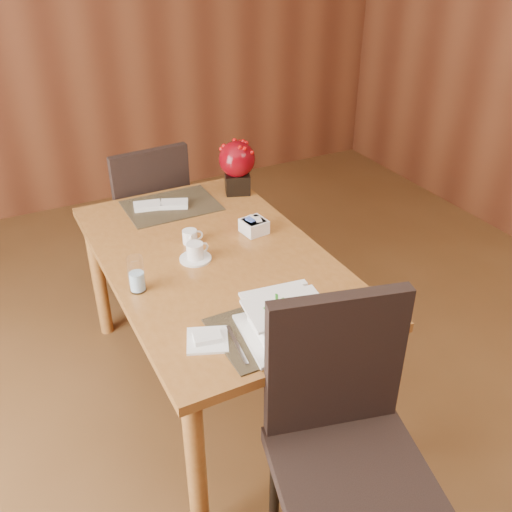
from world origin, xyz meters
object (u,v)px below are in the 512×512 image
creamer_jug (190,237)px  near_chair (345,433)px  water_glass (136,274)px  bread_plate (207,340)px  berry_decor (237,164)px  dining_table (216,276)px  coffee_cup (195,253)px  sugar_caddy (254,226)px  far_chair (147,214)px  soup_setting (286,321)px

creamer_jug → near_chair: bearing=-73.4°
water_glass → bread_plate: bearing=-73.7°
berry_decor → bread_plate: berry_decor is taller
dining_table → creamer_jug: (-0.05, 0.16, 0.13)m
dining_table → water_glass: (-0.37, -0.09, 0.17)m
coffee_cup → berry_decor: size_ratio=0.49×
dining_table → water_glass: water_glass is taller
coffee_cup → bread_plate: (-0.17, -0.52, -0.03)m
bread_plate → near_chair: near_chair is taller
sugar_caddy → water_glass: bearing=-161.1°
far_chair → water_glass: bearing=67.1°
dining_table → sugar_caddy: sugar_caddy is taller
dining_table → far_chair: size_ratio=1.56×
creamer_jug → near_chair: (0.09, -1.10, -0.20)m
near_chair → coffee_cup: bearing=111.3°
water_glass → bread_plate: size_ratio=1.06×
water_glass → soup_setting: bearing=-53.0°
dining_table → berry_decor: bearing=56.2°
sugar_caddy → bread_plate: sugar_caddy is taller
far_chair → near_chair: bearing=87.6°
sugar_caddy → bread_plate: (-0.50, -0.62, -0.03)m
coffee_cup → creamer_jug: (0.03, 0.14, -0.00)m
dining_table → coffee_cup: 0.16m
dining_table → bread_plate: bearing=-116.5°
dining_table → berry_decor: berry_decor is taller
berry_decor → near_chair: 1.56m
water_glass → bread_plate: 0.43m
bread_plate → far_chair: 1.46m
creamer_jug → water_glass: bearing=-129.0°
dining_table → coffee_cup: bearing=167.7°
berry_decor → far_chair: berry_decor is taller
dining_table → sugar_caddy: 0.30m
soup_setting → near_chair: (0.03, -0.34, -0.23)m
sugar_caddy → bread_plate: size_ratio=0.75×
coffee_cup → sugar_caddy: coffee_cup is taller
soup_setting → coffee_cup: bearing=105.7°
coffee_cup → near_chair: (0.12, -0.96, -0.20)m
water_glass → sugar_caddy: water_glass is taller
sugar_caddy → far_chair: size_ratio=0.11×
creamer_jug → far_chair: bearing=100.3°
soup_setting → sugar_caddy: soup_setting is taller
soup_setting → near_chair: 0.41m
berry_decor → soup_setting: bearing=-107.5°
dining_table → creamer_jug: creamer_jug is taller
soup_setting → near_chair: bearing=-78.5°
berry_decor → bread_plate: (-0.62, -1.05, -0.15)m
coffee_cup → far_chair: 0.94m
creamer_jug → far_chair: 0.80m
coffee_cup → water_glass: water_glass is taller
sugar_caddy → far_chair: 0.88m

